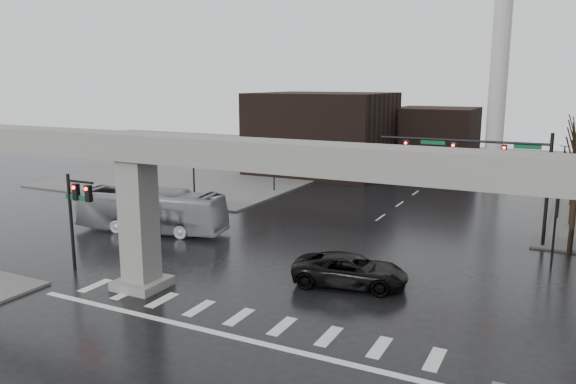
{
  "coord_description": "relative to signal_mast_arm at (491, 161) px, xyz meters",
  "views": [
    {
      "loc": [
        13.82,
        -23.13,
        11.46
      ],
      "look_at": [
        -1.91,
        8.19,
        4.5
      ],
      "focal_mm": 35.0,
      "sensor_mm": 36.0,
      "label": 1
    }
  ],
  "objects": [
    {
      "name": "lamp_left_0",
      "position": [
        -22.49,
        -4.8,
        -2.36
      ],
      "size": [
        1.22,
        0.32,
        5.11
      ],
      "color": "black",
      "rests_on": "ground"
    },
    {
      "name": "lamp_right_1",
      "position": [
        4.51,
        9.2,
        -2.36
      ],
      "size": [
        1.22,
        0.32,
        5.11
      ],
      "color": "black",
      "rests_on": "ground"
    },
    {
      "name": "lamp_left_1",
      "position": [
        -22.49,
        9.2,
        -2.36
      ],
      "size": [
        1.22,
        0.32,
        5.11
      ],
      "color": "black",
      "rests_on": "ground"
    },
    {
      "name": "pickup_truck",
      "position": [
        -5.63,
        -13.26,
        -4.93
      ],
      "size": [
        6.95,
        4.18,
        1.81
      ],
      "primitive_type": "imported",
      "rotation": [
        0.0,
        0.0,
        1.76
      ],
      "color": "black",
      "rests_on": "ground"
    },
    {
      "name": "tree_right_1",
      "position": [
        5.54,
        7.22,
        -2.98
      ],
      "size": [
        1.09,
        1.61,
        7.67
      ],
      "color": "black",
      "rests_on": "ground"
    },
    {
      "name": "lamp_right_2",
      "position": [
        4.51,
        23.2,
        -2.36
      ],
      "size": [
        1.22,
        0.32,
        5.11
      ],
      "color": "black",
      "rests_on": "ground"
    },
    {
      "name": "tree_right_2",
      "position": [
        5.54,
        15.22,
        -2.91
      ],
      "size": [
        1.1,
        1.63,
        7.85
      ],
      "color": "black",
      "rests_on": "ground"
    },
    {
      "name": "city_bus",
      "position": [
        -23.46,
        -9.14,
        -4.17
      ],
      "size": [
        12.23,
        4.72,
        3.32
      ],
      "primitive_type": "imported",
      "rotation": [
        0.0,
        0.0,
        1.74
      ],
      "color": "#A2A3A7",
      "rests_on": "ground"
    },
    {
      "name": "tree_right_4",
      "position": [
        5.54,
        31.22,
        -2.79
      ],
      "size": [
        1.12,
        1.69,
        8.19
      ],
      "color": "black",
      "rests_on": "ground"
    },
    {
      "name": "lamp_right_0",
      "position": [
        4.51,
        -4.8,
        -2.36
      ],
      "size": [
        1.22,
        0.32,
        5.11
      ],
      "color": "black",
      "rests_on": "ground"
    },
    {
      "name": "tree_right_3",
      "position": [
        5.54,
        23.22,
        -2.85
      ],
      "size": [
        1.11,
        1.66,
        8.02
      ],
      "color": "black",
      "rests_on": "ground"
    },
    {
      "name": "building_far_mid",
      "position": [
        -10.99,
        33.2,
        -1.83
      ],
      "size": [
        10.0,
        10.0,
        8.0
      ],
      "primitive_type": "cube",
      "color": "black",
      "rests_on": "ground"
    },
    {
      "name": "ground",
      "position": [
        -8.99,
        -18.8,
        -5.83
      ],
      "size": [
        160.0,
        160.0,
        0.0
      ],
      "primitive_type": "plane",
      "color": "black",
      "rests_on": "ground"
    },
    {
      "name": "lamp_left_2",
      "position": [
        -22.49,
        23.2,
        -2.36
      ],
      "size": [
        1.22,
        0.32,
        5.11
      ],
      "color": "black",
      "rests_on": "ground"
    },
    {
      "name": "tree_right_0",
      "position": [
        5.54,
        -0.78,
        -3.04
      ],
      "size": [
        1.09,
        1.58,
        7.5
      ],
      "color": "black",
      "rests_on": "ground"
    },
    {
      "name": "smokestack",
      "position": [
        -2.99,
        27.2,
        7.52
      ],
      "size": [
        3.6,
        3.6,
        30.0
      ],
      "color": "beige",
      "rests_on": "ground"
    },
    {
      "name": "signal_left_pole",
      "position": [
        -21.24,
        -18.3,
        -1.76
      ],
      "size": [
        2.3,
        0.3,
        6.0
      ],
      "color": "black",
      "rests_on": "ground"
    },
    {
      "name": "signal_mast_arm",
      "position": [
        0.0,
        0.0,
        0.0
      ],
      "size": [
        12.12,
        0.43,
        8.0
      ],
      "color": "black",
      "rests_on": "ground"
    },
    {
      "name": "building_far_left",
      "position": [
        -22.99,
        23.2,
        -0.83
      ],
      "size": [
        16.0,
        14.0,
        10.0
      ],
      "primitive_type": "cube",
      "color": "black",
      "rests_on": "ground"
    },
    {
      "name": "elevated_guideway",
      "position": [
        -7.73,
        -18.8,
        1.05
      ],
      "size": [
        48.0,
        2.6,
        8.7
      ],
      "color": "gray",
      "rests_on": "ground"
    },
    {
      "name": "sidewalk_nw",
      "position": [
        -34.99,
        17.2,
        -5.75
      ],
      "size": [
        28.0,
        36.0,
        0.15
      ],
      "primitive_type": "cube",
      "color": "#64615F",
      "rests_on": "ground"
    }
  ]
}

